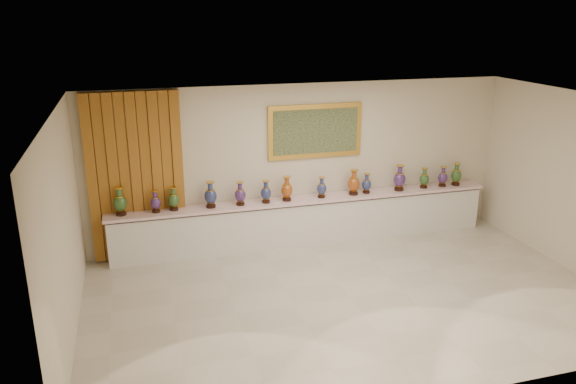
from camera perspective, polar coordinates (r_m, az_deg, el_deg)
The scene contains 18 objects.
ground at distance 8.90m, azimuth 6.29°, elevation -10.61°, with size 8.00×8.00×0.00m, color beige.
room at distance 10.02m, azimuth -12.24°, elevation 2.26°, with size 8.00×8.00×8.00m.
counter at distance 10.66m, azimuth 1.81°, elevation -2.97°, with size 7.28×0.48×0.90m.
vase_0 at distance 9.97m, azimuth -16.69°, elevation -1.05°, with size 0.26×0.26×0.50m.
vase_1 at distance 9.97m, azimuth -13.31°, elevation -1.06°, with size 0.21×0.21×0.39m.
vase_2 at distance 10.00m, azimuth -11.56°, elevation -0.78°, with size 0.21×0.21×0.42m.
vase_3 at distance 10.02m, azimuth -7.87°, elevation -0.39°, with size 0.27×0.27×0.48m.
vase_4 at distance 10.09m, azimuth -4.88°, elevation -0.28°, with size 0.22×0.22×0.43m.
vase_5 at distance 10.19m, azimuth -2.26°, elevation -0.08°, with size 0.24×0.24×0.42m.
vase_6 at distance 10.29m, azimuth -0.12°, elevation 0.22°, with size 0.28×0.28×0.46m.
vase_7 at distance 10.49m, azimuth 3.43°, elevation 0.36°, with size 0.20×0.20×0.40m.
vase_8 at distance 10.70m, azimuth 6.69°, elevation 0.87°, with size 0.24×0.24×0.49m.
vase_9 at distance 10.83m, azimuth 7.98°, elevation 0.78°, with size 0.22×0.22×0.39m.
vase_10 at distance 11.09m, azimuth 11.26°, elevation 1.29°, with size 0.29×0.29×0.51m.
vase_11 at distance 11.37m, azimuth 13.66°, elevation 1.30°, with size 0.19×0.19×0.40m.
vase_12 at distance 11.56m, azimuth 15.45°, elevation 1.43°, with size 0.23×0.23×0.41m.
vase_13 at distance 11.71m, azimuth 16.72°, elevation 1.64°, with size 0.22×0.22×0.46m.
label_card at distance 10.21m, azimuth -1.22°, elevation -1.13°, with size 0.10×0.06×0.00m, color white.
Camera 1 is at (-3.05, -7.21, 4.24)m, focal length 35.00 mm.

